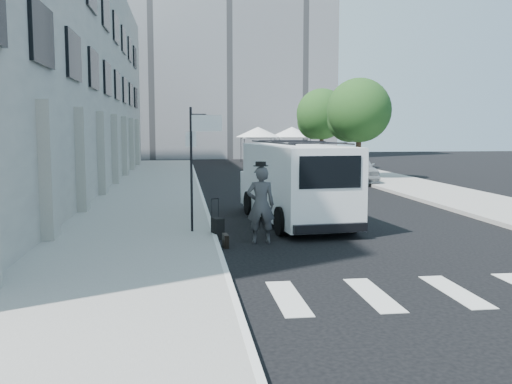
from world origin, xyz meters
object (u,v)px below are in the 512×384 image
object	(u,v)px
suitcase	(218,228)
parked_car_b	(295,163)
parked_car_a	(355,168)
cargo_van	(295,183)
businessman	(261,205)
briefcase	(226,241)
parked_car_c	(282,158)

from	to	relation	value
suitcase	parked_car_b	bearing A→B (deg)	54.56
parked_car_a	cargo_van	bearing A→B (deg)	-110.40
cargo_van	suitcase	bearing A→B (deg)	-142.98
businessman	briefcase	xyz separation A→B (m)	(-0.97, -0.41, -0.86)
briefcase	suitcase	distance (m)	1.21
suitcase	briefcase	bearing A→B (deg)	-102.91
briefcase	suitcase	size ratio (longest dim) A/B	0.39
briefcase	parked_car_b	world-z (taller)	parked_car_b
parked_car_a	parked_car_b	distance (m)	8.28
parked_car_b	parked_car_c	world-z (taller)	parked_car_c
briefcase	businessman	bearing A→B (deg)	18.94
businessman	parked_car_a	world-z (taller)	businessman
suitcase	parked_car_b	xyz separation A→B (m)	(6.90, 23.41, 0.38)
businessman	parked_car_b	bearing A→B (deg)	-101.76
cargo_van	briefcase	bearing A→B (deg)	-130.60
parked_car_a	businessman	bearing A→B (deg)	-110.49
cargo_van	parked_car_b	world-z (taller)	cargo_van
suitcase	parked_car_b	world-z (taller)	parked_car_b
cargo_van	parked_car_b	size ratio (longest dim) A/B	1.69
suitcase	parked_car_c	distance (m)	29.16
cargo_van	parked_car_c	distance (m)	26.18
suitcase	parked_car_a	size ratio (longest dim) A/B	0.23
businessman	suitcase	distance (m)	1.54
cargo_van	parked_car_c	bearing A→B (deg)	74.68
briefcase	parked_car_b	bearing A→B (deg)	70.49
briefcase	parked_car_a	size ratio (longest dim) A/B	0.09
businessman	briefcase	bearing A→B (deg)	24.78
briefcase	parked_car_a	distance (m)	18.63
businessman	parked_car_c	distance (m)	29.69
suitcase	parked_car_c	world-z (taller)	parked_car_c
cargo_van	parked_car_c	world-z (taller)	cargo_van
businessman	suitcase	bearing A→B (deg)	-33.68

